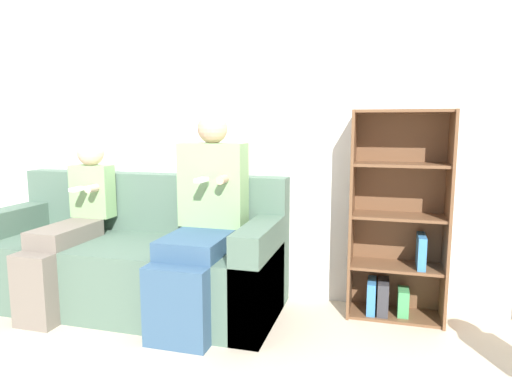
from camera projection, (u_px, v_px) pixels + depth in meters
The scene contains 6 objects.
ground_plane at pixel (139, 341), 2.59m from camera, with size 14.00×14.00×0.00m, color beige.
back_wall at pixel (199, 117), 3.29m from camera, with size 10.00×0.06×2.55m.
couch at pixel (132, 261), 3.10m from camera, with size 2.03×0.80×0.87m.
adult_seated at pixel (203, 215), 2.81m from camera, with size 0.43×0.75×1.29m.
child_seated at pixel (70, 223), 3.03m from camera, with size 0.30×0.77×1.11m.
bookshelf at pixel (397, 228), 2.88m from camera, with size 0.59×0.29×1.31m.
Camera 1 is at (1.30, -2.17, 1.22)m, focal length 32.00 mm.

